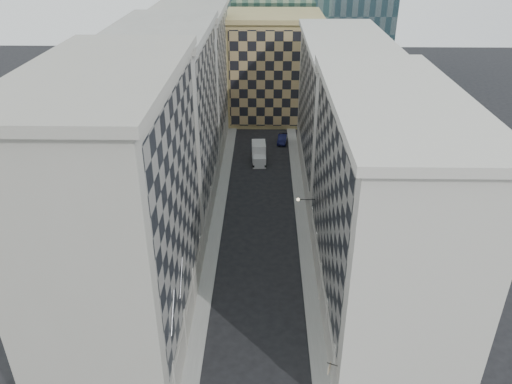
# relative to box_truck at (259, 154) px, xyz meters

# --- Properties ---
(sidewalk_west) EXTENTS (1.50, 100.00, 0.15)m
(sidewalk_west) POSITION_rel_box_truck_xyz_m (-4.91, -17.31, -1.14)
(sidewalk_west) COLOR gray
(sidewalk_west) RESTS_ON ground
(sidewalk_east) EXTENTS (1.50, 100.00, 0.15)m
(sidewalk_east) POSITION_rel_box_truck_xyz_m (5.59, -17.31, -1.14)
(sidewalk_east) COLOR gray
(sidewalk_east) RESTS_ON ground
(bldg_left_a) EXTENTS (10.80, 22.80, 23.70)m
(bldg_left_a) POSITION_rel_box_truck_xyz_m (-10.54, -36.31, 10.61)
(bldg_left_a) COLOR #A19D91
(bldg_left_a) RESTS_ON ground
(bldg_left_b) EXTENTS (10.80, 22.80, 22.70)m
(bldg_left_b) POSITION_rel_box_truck_xyz_m (-10.54, -14.31, 10.11)
(bldg_left_b) COLOR gray
(bldg_left_b) RESTS_ON ground
(bldg_left_c) EXTENTS (10.80, 22.80, 21.70)m
(bldg_left_c) POSITION_rel_box_truck_xyz_m (-10.54, 7.69, 9.61)
(bldg_left_c) COLOR #A19D91
(bldg_left_c) RESTS_ON ground
(bldg_right_a) EXTENTS (10.80, 26.80, 20.70)m
(bldg_right_a) POSITION_rel_box_truck_xyz_m (11.22, -32.31, 9.10)
(bldg_right_a) COLOR beige
(bldg_right_a) RESTS_ON ground
(bldg_right_b) EXTENTS (10.80, 28.80, 19.70)m
(bldg_right_b) POSITION_rel_box_truck_xyz_m (11.23, -5.31, 8.63)
(bldg_right_b) COLOR beige
(bldg_right_b) RESTS_ON ground
(tan_block) EXTENTS (16.80, 14.80, 18.80)m
(tan_block) POSITION_rel_box_truck_xyz_m (2.34, 20.59, 8.22)
(tan_block) COLOR tan
(tan_block) RESTS_ON ground
(flagpoles_left) EXTENTS (0.10, 6.33, 2.33)m
(flagpoles_left) POSITION_rel_box_truck_xyz_m (-5.56, -41.31, 6.78)
(flagpoles_left) COLOR gray
(flagpoles_left) RESTS_ON ground
(bracket_lamp) EXTENTS (1.98, 0.36, 0.36)m
(bracket_lamp) POSITION_rel_box_truck_xyz_m (4.72, -23.31, 4.98)
(bracket_lamp) COLOR black
(bracket_lamp) RESTS_ON ground
(box_truck) EXTENTS (2.32, 5.20, 2.80)m
(box_truck) POSITION_rel_box_truck_xyz_m (0.00, 0.00, 0.00)
(box_truck) COLOR silver
(box_truck) RESTS_ON ground
(dark_car) EXTENTS (1.91, 4.26, 1.36)m
(dark_car) POSITION_rel_box_truck_xyz_m (3.84, 7.57, -0.54)
(dark_car) COLOR black
(dark_car) RESTS_ON ground
(shop_sign) EXTENTS (0.76, 0.67, 0.78)m
(shop_sign) POSITION_rel_box_truck_xyz_m (5.76, -44.31, 2.62)
(shop_sign) COLOR black
(shop_sign) RESTS_ON ground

